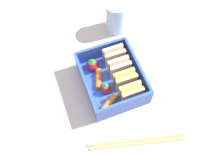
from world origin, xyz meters
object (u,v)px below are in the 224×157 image
Objects in this scene: sandwich_center_left at (119,67)px; carrot_stick_left at (109,103)px; sandwich_center at (125,80)px; strawberry_left at (92,65)px; drinking_glass at (116,17)px; sandwich_left at (114,56)px; strawberry_far_left at (106,88)px; chopstick_pair at (138,141)px; sandwich_center_right at (131,93)px; carrot_stick_far_left at (98,79)px.

carrot_stick_left is (6.85, -5.14, -1.53)cm from sandwich_center_left.
strawberry_left is at bearing -140.47° from sandwich_center.
drinking_glass is (-10.53, 10.26, 1.65)cm from strawberry_left.
strawberry_far_left is (6.97, -4.75, -0.93)cm from sandwich_left.
sandwich_left reaches higher than chopstick_pair.
sandwich_center_left reaches higher than strawberry_far_left.
drinking_glass is at bearing 154.79° from carrot_stick_left.
carrot_stick_left is at bearing -36.87° from sandwich_center_left.
sandwich_center_right is 1.17× the size of carrot_stick_left.
sandwich_left is 11.63cm from carrot_stick_left.
sandwich_center is at bearing 180.00° from sandwich_center_right.
strawberry_left is 0.80× the size of carrot_stick_left.
chopstick_pair is (16.74, -2.25, -3.14)cm from sandwich_center_left.
chopstick_pair is at bearing -12.66° from drinking_glass.
sandwich_center_right reaches higher than carrot_stick_far_left.
strawberry_left is at bearing -172.63° from strawberry_far_left.
sandwich_center_right is at bearing 28.67° from strawberry_left.
sandwich_left reaches higher than carrot_stick_far_left.
strawberry_left is 0.17× the size of chopstick_pair.
chopstick_pair is at bearing 10.67° from strawberry_far_left.
drinking_glass is (-14.10, 10.03, 2.52)cm from carrot_stick_far_left.
carrot_stick_left is (3.37, -5.14, -1.53)cm from sandwich_center.
strawberry_left is 0.39× the size of drinking_glass.
carrot_stick_left is (3.36, -0.38, -0.60)cm from strawberry_far_left.
sandwich_center_left and sandwich_center have the same top height.
strawberry_far_left is (-3.47, -4.75, -0.93)cm from sandwich_center_right.
strawberry_far_left is 0.15× the size of chopstick_pair.
sandwich_center is 1.65× the size of strawberry_far_left.
strawberry_left is at bearing -176.19° from carrot_stick_far_left.
sandwich_left is at bearing -23.97° from drinking_glass.
sandwich_center_right reaches higher than strawberry_left.
carrot_stick_left is at bearing -25.21° from drinking_glass.
sandwich_center_left is 3.48cm from sandwich_center.
sandwich_left is at bearing 180.00° from sandwich_center_left.
sandwich_left reaches higher than carrot_stick_left.
sandwich_center is at bearing 90.10° from strawberry_far_left.
strawberry_left is at bearing -88.73° from sandwich_left.
sandwich_left is 1.00× the size of sandwich_center_left.
sandwich_left is at bearing 180.00° from sandwich_center_right.
sandwich_left is 1.17× the size of carrot_stick_left.
strawberry_left is at bearing -120.74° from sandwich_center_left.
sandwich_center_left is 0.25× the size of chopstick_pair.
carrot_stick_left is at bearing -91.23° from sandwich_center_right.
drinking_glass is at bearing 167.48° from sandwich_center_right.
sandwich_center_left is at bearing 143.13° from carrot_stick_left.
drinking_glass is (-20.73, 9.76, 2.44)cm from carrot_stick_left.
sandwich_center_right is 21.37cm from drinking_glass.
sandwich_center reaches higher than carrot_stick_left.
sandwich_center_right reaches higher than strawberry_far_left.
sandwich_center is at bearing -14.92° from drinking_glass.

